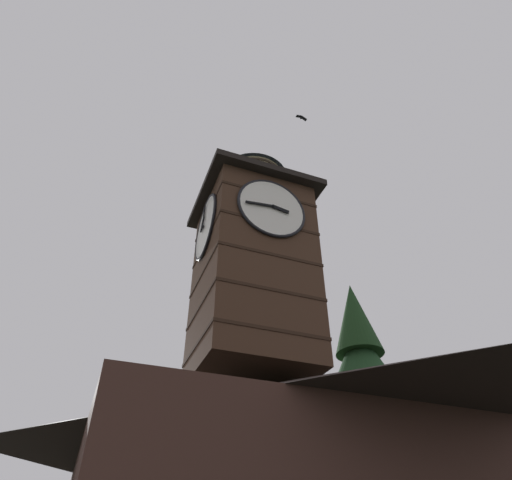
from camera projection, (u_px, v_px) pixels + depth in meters
clock_tower at (253, 257)px, 15.12m from camera, size 4.09×4.09×9.50m
pine_tree_behind at (196, 474)px, 15.11m from camera, size 5.11×5.11×11.88m
pine_tree_aside at (378, 470)px, 16.54m from camera, size 7.02×7.02×13.43m
moon at (285, 417)px, 49.30m from camera, size 1.80×1.80×1.80m
flying_bird_high at (301, 117)px, 22.63m from camera, size 0.63×0.22×0.14m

